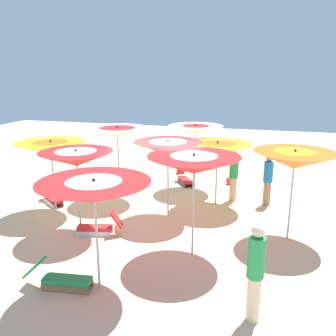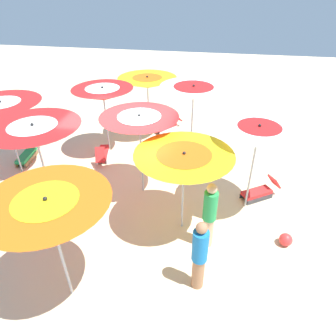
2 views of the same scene
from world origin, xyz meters
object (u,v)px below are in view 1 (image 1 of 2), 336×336
beach_umbrella_0 (51,148)px  beachgoer_1 (234,175)px  beach_umbrella_8 (294,160)px  beachgoer_2 (255,271)px  beach_umbrella_3 (117,133)px  lounger_0 (185,179)px  beach_umbrella_6 (196,130)px  lounger_3 (98,227)px  beach_umbrella_7 (217,148)px  beach_umbrella_5 (194,165)px  beach_umbrella_1 (76,158)px  beach_umbrella_4 (168,148)px  lounger_2 (52,198)px  beach_ball (230,181)px  beachgoer_0 (268,179)px  lounger_1 (62,279)px  beach_umbrella_2 (94,192)px

beach_umbrella_0 → beachgoer_1: bearing=26.0°
beach_umbrella_8 → beachgoer_2: 3.85m
beach_umbrella_8 → beachgoer_2: (-0.72, -3.60, -1.16)m
beach_umbrella_0 → beach_umbrella_3: 2.26m
beach_umbrella_0 → lounger_0: (3.24, 3.87, -1.84)m
beach_umbrella_6 → lounger_3: 5.31m
beach_umbrella_3 → beach_umbrella_7: size_ratio=1.16×
beachgoer_1 → beach_umbrella_3: bearing=-123.2°
beach_umbrella_5 → beachgoer_2: bearing=-53.6°
beach_umbrella_1 → beachgoer_2: (4.75, -2.50, -1.10)m
beach_umbrella_5 → beach_umbrella_6: (-0.97, 5.00, -0.03)m
beach_umbrella_0 → beachgoer_2: beach_umbrella_0 is taller
beach_umbrella_4 → beach_umbrella_5: (1.20, -2.13, 0.11)m
beach_umbrella_4 → beach_umbrella_5: bearing=-60.5°
beachgoer_2 → lounger_2: bearing=82.9°
beach_umbrella_5 → beach_umbrella_8: 2.72m
beach_umbrella_6 → beach_umbrella_7: 1.91m
beach_umbrella_8 → beach_umbrella_4: bearing=170.2°
beach_ball → beach_umbrella_8: bearing=-65.1°
beach_umbrella_7 → beachgoer_1: size_ratio=1.25×
beachgoer_1 → beach_umbrella_4: bearing=-87.0°
beach_umbrella_6 → lounger_3: size_ratio=1.92×
beach_umbrella_0 → lounger_2: size_ratio=1.89×
beachgoer_0 → lounger_2: bearing=-121.5°
beach_umbrella_3 → beach_umbrella_6: (2.30, 1.73, -0.07)m
beachgoer_1 → beach_ball: beachgoer_1 is taller
beach_umbrella_7 → lounger_0: 3.01m
beach_umbrella_1 → lounger_1: (0.96, -2.54, -1.86)m
beach_umbrella_5 → beach_umbrella_7: bearing=89.1°
beach_umbrella_8 → beachgoer_1: bearing=123.9°
lounger_1 → beach_umbrella_3: bearing=93.7°
lounger_2 → beach_ball: lounger_2 is taller
beach_umbrella_4 → beach_umbrella_6: (0.23, 2.87, 0.08)m
beach_umbrella_2 → beachgoer_0: beach_umbrella_2 is taller
beach_umbrella_0 → lounger_0: bearing=50.0°
beach_umbrella_3 → beach_umbrella_4: (2.07, -1.14, -0.14)m
beach_umbrella_5 → beach_umbrella_7: 3.43m
lounger_1 → lounger_3: bearing=92.2°
beach_umbrella_5 → beachgoer_2: (1.53, -2.07, -1.26)m
beach_umbrella_0 → lounger_0: 5.37m
beach_umbrella_7 → lounger_2: beach_umbrella_7 is taller
beach_umbrella_0 → beach_umbrella_8: 6.93m
beach_umbrella_4 → lounger_2: (-3.99, 0.01, -1.94)m
beach_umbrella_5 → beachgoer_1: 4.31m
beach_umbrella_1 → beach_umbrella_8: 5.58m
beach_umbrella_8 → beachgoer_2: beach_umbrella_8 is taller
beach_umbrella_1 → beachgoer_0: (4.87, 3.52, -1.19)m
beachgoer_2 → lounger_3: bearing=84.6°
beach_umbrella_4 → beach_umbrella_6: beach_umbrella_6 is taller
beach_umbrella_2 → beach_umbrella_8: bearing=42.3°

